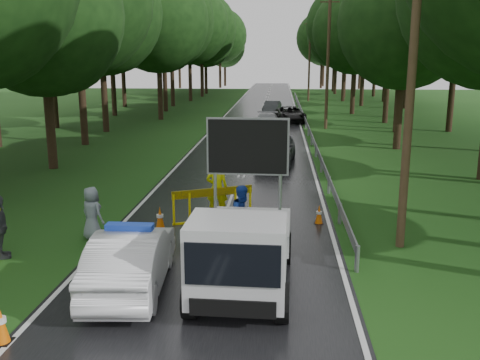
# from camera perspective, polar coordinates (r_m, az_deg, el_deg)

# --- Properties ---
(ground) EXTENTS (160.00, 160.00, 0.00)m
(ground) POSITION_cam_1_polar(r_m,az_deg,el_deg) (13.99, -3.07, -9.33)
(ground) COLOR #1A4513
(ground) RESTS_ON ground
(road) EXTENTS (7.00, 140.00, 0.02)m
(road) POSITION_cam_1_polar(r_m,az_deg,el_deg) (43.19, 1.96, 5.93)
(road) COLOR black
(road) RESTS_ON ground
(guardrail) EXTENTS (0.12, 60.06, 0.70)m
(guardrail) POSITION_cam_1_polar(r_m,az_deg,el_deg) (42.81, 6.93, 6.50)
(guardrail) COLOR gray
(guardrail) RESTS_ON ground
(utility_pole_near) EXTENTS (1.40, 0.24, 10.00)m
(utility_pole_near) POSITION_cam_1_polar(r_m,az_deg,el_deg) (15.25, 17.91, 11.46)
(utility_pole_near) COLOR #453520
(utility_pole_near) RESTS_ON ground
(utility_pole_mid) EXTENTS (1.40, 0.24, 10.00)m
(utility_pole_mid) POSITION_cam_1_polar(r_m,az_deg,el_deg) (40.98, 9.36, 12.47)
(utility_pole_mid) COLOR #453520
(utility_pole_mid) RESTS_ON ground
(utility_pole_far) EXTENTS (1.40, 0.24, 10.00)m
(utility_pole_far) POSITION_cam_1_polar(r_m,az_deg,el_deg) (66.93, 7.41, 12.66)
(utility_pole_far) COLOR #453520
(utility_pole_far) RESTS_ON ground
(police_sedan) EXTENTS (1.86, 4.48, 1.58)m
(police_sedan) POSITION_cam_1_polar(r_m,az_deg,el_deg) (12.76, -11.53, -8.33)
(police_sedan) COLOR silver
(police_sedan) RESTS_ON ground
(work_truck) EXTENTS (2.30, 4.90, 3.85)m
(work_truck) POSITION_cam_1_polar(r_m,az_deg,el_deg) (12.25, 0.27, -7.37)
(work_truck) COLOR gray
(work_truck) RESTS_ON ground
(barrier) EXTENTS (2.51, 1.20, 1.13)m
(barrier) POSITION_cam_1_polar(r_m,az_deg,el_deg) (17.51, -2.92, -1.76)
(barrier) COLOR yellow
(barrier) RESTS_ON ground
(officer) EXTENTS (0.77, 0.54, 2.02)m
(officer) POSITION_cam_1_polar(r_m,az_deg,el_deg) (17.87, -2.46, -0.94)
(officer) COLOR #CBD60B
(officer) RESTS_ON ground
(civilian) EXTENTS (1.07, 1.06, 1.74)m
(civilian) POSITION_cam_1_polar(r_m,az_deg,el_deg) (15.41, 0.33, -3.74)
(civilian) COLOR #1A3DA9
(civilian) RESTS_ON ground
(bystander_mid) EXTENTS (0.87, 1.11, 1.76)m
(bystander_mid) POSITION_cam_1_polar(r_m,az_deg,el_deg) (15.70, -24.23, -4.58)
(bystander_mid) COLOR #404148
(bystander_mid) RESTS_ON ground
(bystander_right) EXTENTS (0.93, 0.83, 1.60)m
(bystander_right) POSITION_cam_1_polar(r_m,az_deg,el_deg) (16.42, -15.51, -3.44)
(bystander_right) COLOR slate
(bystander_right) RESTS_ON ground
(queue_car_first) EXTENTS (2.26, 4.64, 1.52)m
(queue_car_first) POSITION_cam_1_polar(r_m,az_deg,el_deg) (27.46, 3.85, 3.43)
(queue_car_first) COLOR #383B3F
(queue_car_first) RESTS_ON ground
(queue_car_second) EXTENTS (1.86, 4.53, 1.31)m
(queue_car_second) POSITION_cam_1_polar(r_m,az_deg,el_deg) (39.08, 2.91, 6.13)
(queue_car_second) COLOR #9FA1A6
(queue_car_second) RESTS_ON ground
(queue_car_third) EXTENTS (2.73, 4.92, 1.30)m
(queue_car_third) POSITION_cam_1_polar(r_m,az_deg,el_deg) (45.04, 5.40, 6.99)
(queue_car_third) COLOR black
(queue_car_third) RESTS_ON ground
(queue_car_fourth) EXTENTS (1.84, 3.99, 1.27)m
(queue_car_fourth) POSITION_cam_1_polar(r_m,az_deg,el_deg) (51.01, 3.43, 7.70)
(queue_car_fourth) COLOR #3A3D41
(queue_car_fourth) RESTS_ON ground
(cone_near_left) EXTENTS (0.38, 0.38, 0.80)m
(cone_near_left) POSITION_cam_1_polar(r_m,az_deg,el_deg) (11.36, -24.21, -13.88)
(cone_near_left) COLOR black
(cone_near_left) RESTS_ON ground
(cone_center) EXTENTS (0.31, 0.31, 0.65)m
(cone_center) POSITION_cam_1_polar(r_m,az_deg,el_deg) (14.72, -0.66, -6.83)
(cone_center) COLOR black
(cone_center) RESTS_ON ground
(cone_far) EXTENTS (0.38, 0.38, 0.80)m
(cone_far) POSITION_cam_1_polar(r_m,az_deg,el_deg) (17.03, 0.38, -3.81)
(cone_far) COLOR black
(cone_far) RESTS_ON ground
(cone_left_mid) EXTENTS (0.36, 0.36, 0.75)m
(cone_left_mid) POSITION_cam_1_polar(r_m,az_deg,el_deg) (16.99, -8.52, -4.07)
(cone_left_mid) COLOR black
(cone_left_mid) RESTS_ON ground
(cone_right) EXTENTS (0.30, 0.30, 0.65)m
(cone_right) POSITION_cam_1_polar(r_m,az_deg,el_deg) (17.56, 8.43, -3.68)
(cone_right) COLOR black
(cone_right) RESTS_ON ground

